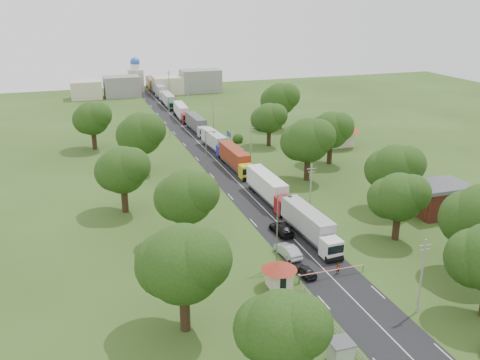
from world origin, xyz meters
name	(u,v)px	position (x,y,z in m)	size (l,w,h in m)	color
ground	(262,206)	(0.00, 0.00, 0.00)	(260.00, 260.00, 0.00)	#2D4416
road	(227,171)	(0.00, 20.00, 0.00)	(8.00, 200.00, 0.04)	black
boom_barrier	(322,273)	(-1.36, -25.00, 0.89)	(9.22, 0.35, 1.18)	slate
guard_booth	(279,271)	(-7.20, -25.00, 2.16)	(4.40, 4.40, 3.45)	beige
kiosk	(340,352)	(-7.00, -40.00, 1.23)	(2.30, 2.30, 2.41)	#99A593
guard_rail	(334,329)	(-5.00, -35.00, 0.00)	(0.10, 17.00, 1.70)	slate
info_sign	(229,137)	(5.20, 35.00, 3.00)	(0.12, 3.10, 4.10)	slate
pole_0	(422,275)	(5.50, -35.00, 4.68)	(1.60, 0.24, 9.00)	gray
pole_1	(311,191)	(5.50, -7.00, 4.68)	(1.60, 0.24, 9.00)	gray
pole_2	(251,145)	(5.50, 21.00, 4.68)	(1.60, 0.24, 9.00)	gray
pole_3	(213,117)	(5.50, 49.00, 4.68)	(1.60, 0.24, 9.00)	gray
pole_4	(188,97)	(5.50, 77.00, 4.68)	(1.60, 0.24, 9.00)	gray
pole_5	(169,83)	(5.50, 105.00, 4.68)	(1.60, 0.24, 9.00)	gray
lamp_0	(278,227)	(-5.35, -20.00, 5.55)	(2.03, 0.22, 10.00)	slate
lamp_1	(207,154)	(-5.35, 15.00, 5.55)	(2.03, 0.22, 10.00)	slate
lamp_2	(170,115)	(-5.35, 50.00, 5.55)	(2.03, 0.22, 10.00)	slate
tree_2	(399,197)	(13.99, -17.86, 6.60)	(8.00, 8.00, 10.10)	#382616
tree_3	(395,168)	(19.99, -7.84, 7.22)	(8.80, 8.80, 11.07)	#382616
tree_4	(308,140)	(12.99, 10.17, 7.85)	(9.60, 9.60, 12.05)	#382616
tree_5	(331,130)	(21.99, 18.16, 7.22)	(8.80, 8.80, 11.07)	#382616
tree_6	(269,118)	(14.99, 35.14, 6.60)	(8.00, 8.00, 10.10)	#382616
tree_7	(280,99)	(23.99, 50.17, 7.85)	(9.60, 9.60, 12.05)	#382616
tree_8	(282,329)	(-14.01, -41.86, 6.60)	(8.00, 8.00, 10.10)	#382616
tree_9	(183,263)	(-20.01, -29.83, 7.85)	(9.60, 9.60, 12.05)	#382616
tree_10	(186,197)	(-15.01, -9.84, 7.22)	(8.80, 8.80, 11.07)	#382616
tree_11	(122,170)	(-22.01, 5.16, 7.22)	(8.80, 8.80, 11.07)	#382616
tree_12	(141,133)	(-16.01, 25.17, 7.85)	(9.60, 9.60, 12.05)	#382616
tree_13	(92,118)	(-24.01, 45.16, 7.22)	(8.80, 8.80, 11.07)	#382616
house_brick	(439,199)	(26.00, -12.00, 2.65)	(8.60, 6.60, 5.20)	maroon
house_cream	(337,131)	(30.00, 30.00, 3.64)	(10.08, 10.08, 5.80)	beige
distant_town	(153,85)	(0.68, 110.00, 3.49)	(52.00, 8.00, 8.00)	gray
church	(136,77)	(-4.00, 118.00, 5.39)	(5.00, 5.00, 12.30)	beige
truck_0	(310,225)	(2.18, -14.02, 2.25)	(3.13, 15.33, 4.24)	silver
truck_1	(269,188)	(2.10, 2.11, 2.32)	(2.93, 15.77, 4.37)	#A1121A
truck_2	(236,159)	(2.10, 20.38, 2.24)	(2.89, 15.28, 4.23)	gold
truck_3	(215,141)	(1.97, 35.33, 2.09)	(3.12, 14.24, 3.93)	#1C27A9
truck_4	(197,124)	(2.18, 52.98, 2.16)	(2.85, 14.68, 4.06)	#B6B6B6
truck_5	(182,112)	(1.82, 69.05, 2.14)	(3.16, 14.58, 4.03)	maroon
truck_6	(169,100)	(1.66, 87.25, 2.13)	(2.79, 14.53, 4.02)	#225B35
truck_7	(160,91)	(2.13, 104.69, 2.26)	(2.75, 15.40, 4.27)	silver
truck_8	(152,84)	(2.10, 121.15, 2.20)	(3.05, 14.97, 4.14)	brown
car_lane_front	(305,271)	(-3.00, -23.50, 0.66)	(1.56, 3.88, 1.32)	black
car_lane_mid	(288,251)	(-3.00, -18.00, 0.82)	(1.75, 5.01, 1.65)	#A7ABAF
car_lane_rear	(281,229)	(-1.00, -10.98, 0.77)	(2.17, 5.33, 1.55)	black
car_verge_near	(269,179)	(5.73, 11.11, 0.68)	(2.26, 4.91, 1.36)	white
car_verge_far	(238,150)	(6.25, 31.27, 0.78)	(1.84, 4.57, 1.56)	slate
pedestrian_near	(338,268)	(1.15, -24.50, 0.81)	(0.59, 0.39, 1.63)	gray
pedestrian_booth	(289,267)	(-4.80, -22.60, 0.98)	(0.95, 0.74, 1.96)	gray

